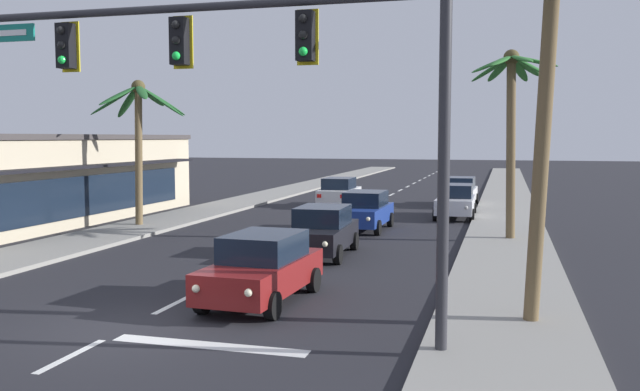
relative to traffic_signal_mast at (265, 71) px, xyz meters
name	(u,v)px	position (x,y,z in m)	size (l,w,h in m)	color
ground_plane	(125,329)	(-3.19, 0.07, -5.29)	(220.00, 220.00, 0.00)	#232328
sidewalk_right	(507,222)	(4.61, 20.07, -5.22)	(3.20, 110.00, 0.14)	gray
sidewalk_left	(200,212)	(-10.99, 20.07, -5.22)	(3.20, 110.00, 0.14)	gray
lane_markings	(350,220)	(-2.75, 19.45, -5.29)	(4.28, 86.77, 0.01)	silver
traffic_signal_mast	(265,71)	(0.00, 0.00, 0.00)	(10.47, 0.41, 7.47)	#2D2D33
sedan_lead_at_stop_bar	(262,267)	(-1.21, 3.03, -4.44)	(2.10, 4.51, 1.68)	maroon
sedan_third_in_queue	(322,231)	(-1.50, 9.66, -4.44)	(2.05, 4.49, 1.68)	black
sedan_fifth_in_queue	(365,210)	(-1.36, 16.30, -4.44)	(2.01, 4.47, 1.68)	navy
sedan_oncoming_far	(339,192)	(-4.81, 25.69, -4.44)	(1.99, 4.47, 1.68)	silver
sedan_parked_nearest_kerb	(460,191)	(1.93, 27.97, -4.44)	(2.03, 4.48, 1.68)	silver
sedan_parked_mid_kerb	(456,201)	(2.12, 21.80, -4.44)	(1.98, 4.46, 1.68)	silver
palm_left_second	(139,118)	(-11.15, 14.41, -0.44)	(3.98, 4.54, 6.54)	brown
palm_right_nearest	(551,23)	(5.31, 2.53, 1.08)	(3.85, 3.72, 8.52)	brown
palm_right_second	(512,101)	(4.65, 14.61, 0.11)	(3.33, 3.24, 7.35)	brown
storefront_strip_left	(34,178)	(-17.10, 14.90, -3.21)	(7.92, 18.93, 4.16)	beige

